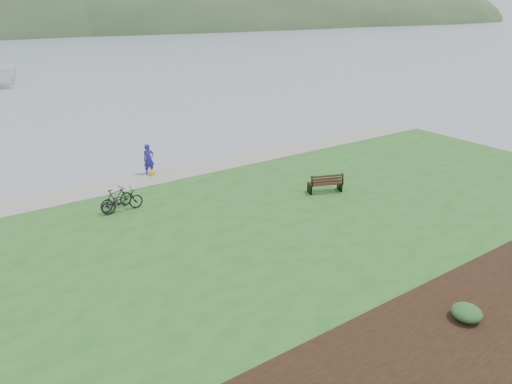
% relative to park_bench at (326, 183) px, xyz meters
% --- Properties ---
extents(ground, '(600.00, 600.00, 0.00)m').
position_rel_park_bench_xyz_m(ground, '(-2.74, -0.21, -0.90)').
color(ground, gray).
rests_on(ground, ground).
extents(lawn, '(34.00, 20.00, 0.40)m').
position_rel_park_bench_xyz_m(lawn, '(-2.74, -2.21, -0.70)').
color(lawn, '#245B20').
rests_on(lawn, ground).
extents(shoreline_path, '(34.00, 2.20, 0.03)m').
position_rel_park_bench_xyz_m(shoreline_path, '(-2.74, 6.69, -0.49)').
color(shoreline_path, gray).
rests_on(shoreline_path, lawn).
extents(far_hillside, '(580.00, 80.00, 38.00)m').
position_rel_park_bench_xyz_m(far_hillside, '(17.26, 169.79, -0.90)').
color(far_hillside, '#314D2B').
rests_on(far_hillside, ground).
extents(park_bench, '(1.75, 1.19, 1.01)m').
position_rel_park_bench_xyz_m(park_bench, '(0.00, 0.00, 0.00)').
color(park_bench, black).
rests_on(park_bench, lawn).
extents(person, '(0.73, 0.52, 1.97)m').
position_rel_park_bench_xyz_m(person, '(-6.14, 7.29, 0.49)').
color(person, navy).
rests_on(person, lawn).
extents(bicycle_a, '(0.72, 1.91, 0.99)m').
position_rel_park_bench_xyz_m(bicycle_a, '(-8.96, 3.39, -0.01)').
color(bicycle_a, black).
rests_on(bicycle_a, lawn).
extents(bicycle_b, '(0.99, 1.74, 1.01)m').
position_rel_park_bench_xyz_m(bicycle_b, '(-9.11, 3.76, 0.00)').
color(bicycle_b, black).
rests_on(bicycle_b, lawn).
extents(pannier, '(0.21, 0.29, 0.29)m').
position_rel_park_bench_xyz_m(pannier, '(-6.12, 6.99, -0.36)').
color(pannier, gold).
rests_on(pannier, lawn).
extents(shrub_0, '(0.87, 0.87, 0.43)m').
position_rel_park_bench_xyz_m(shrub_0, '(-3.26, -9.65, -0.25)').
color(shrub_0, '#1E4C21').
rests_on(shrub_0, garden_bed).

